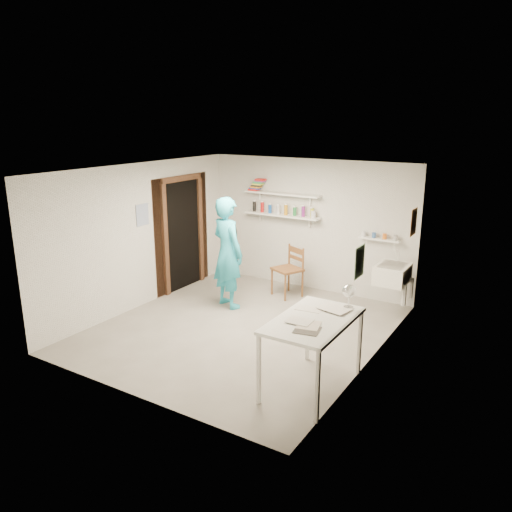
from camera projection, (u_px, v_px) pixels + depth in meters
The scene contains 27 objects.
floor at pixel (242, 329), 7.61m from camera, with size 4.00×4.50×0.02m, color slate.
ceiling at pixel (241, 169), 6.95m from camera, with size 4.00×4.50×0.02m, color silver.
wall_back at pixel (309, 225), 9.13m from camera, with size 4.00×0.02×2.40m, color silver.
wall_front at pixel (128, 299), 5.43m from camera, with size 4.00×0.02×2.40m, color silver.
wall_left at pixel (141, 236), 8.29m from camera, with size 0.02×4.50×2.40m, color silver.
wall_right at pixel (375, 274), 6.27m from camera, with size 0.02×4.50×2.40m, color silver.
doorway_recess at pixel (183, 235), 9.20m from camera, with size 0.02×0.90×2.00m, color black.
corridor_box at pixel (154, 228), 9.54m from camera, with size 1.40×1.50×2.10m, color brown.
door_lintel at pixel (181, 178), 8.91m from camera, with size 0.06×1.05×0.10m, color brown.
door_jamb_near at pixel (165, 241), 8.78m from camera, with size 0.06×0.10×2.00m, color brown.
door_jamb_far at pixel (200, 230), 9.60m from camera, with size 0.06×0.10×2.00m, color brown.
shelf_lower at pixel (282, 215), 9.24m from camera, with size 1.50×0.22×0.03m, color white.
shelf_upper at pixel (282, 194), 9.13m from camera, with size 1.50×0.22×0.03m, color white.
ledge_shelf at pixel (379, 239), 8.40m from camera, with size 0.70×0.14×0.03m, color white.
poster_left at pixel (142, 215), 8.23m from camera, with size 0.01×0.28×0.36m, color #334C7F.
poster_right_a at pixel (414, 222), 7.66m from camera, with size 0.01×0.34×0.42m, color #995933.
poster_right_b at pixel (360, 262), 5.75m from camera, with size 0.01×0.30×0.38m, color #3F724C.
belfast_sink at pixel (392, 274), 7.93m from camera, with size 0.48×0.60×0.30m, color white.
man at pixel (228, 253), 8.27m from camera, with size 0.68×0.45×1.87m, color #26A4C0.
wall_clock at pixel (231, 231), 8.40m from camera, with size 0.34×0.34×0.04m, color beige.
wooden_chair at pixel (287, 269), 8.86m from camera, with size 0.46×0.44×0.99m, color brown.
work_table at pixel (312, 354), 5.83m from camera, with size 0.79×1.32×0.88m, color silver.
desk_lamp at pixel (349, 291), 5.97m from camera, with size 0.16×0.16×0.16m, color silver.
spray_cans at pixel (282, 210), 9.21m from camera, with size 1.29×0.06×0.17m.
book_stack at pixel (257, 185), 9.36m from camera, with size 0.32×0.14×0.22m.
ledge_pots at pixel (379, 236), 8.39m from camera, with size 0.48×0.07×0.09m.
papers at pixel (313, 318), 5.71m from camera, with size 0.30×0.22×0.02m.
Camera 1 is at (3.86, -5.87, 3.11)m, focal length 35.00 mm.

